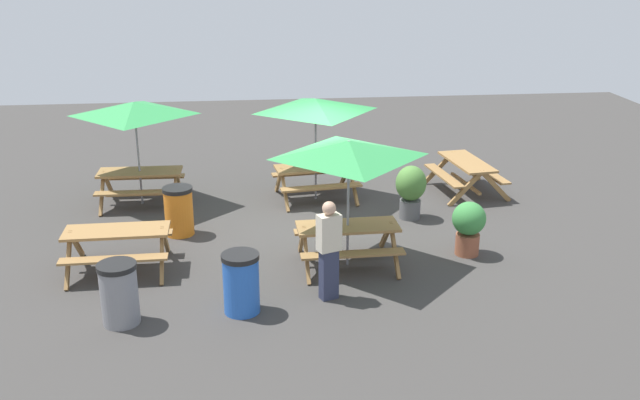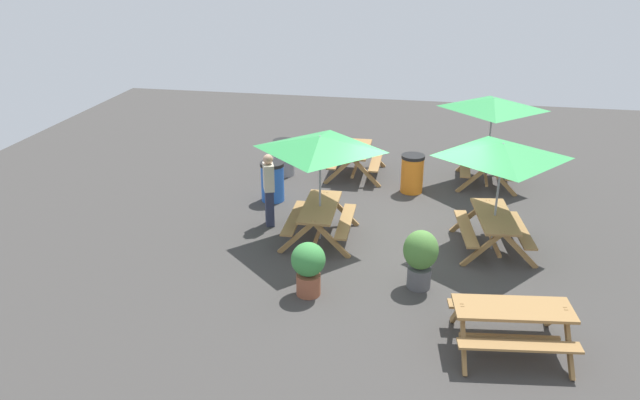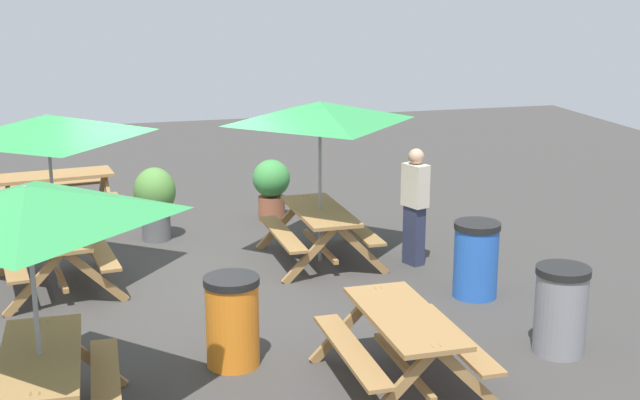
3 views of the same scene
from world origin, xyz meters
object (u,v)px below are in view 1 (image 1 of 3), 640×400
Objects in this scene: potted_plant_1 at (411,188)px; person_standing at (329,248)px; trash_bin_blue at (241,283)px; picnic_table_2 at (349,158)px; picnic_table_1 at (316,112)px; trash_bin_gray at (119,293)px; picnic_table_3 at (117,240)px; trash_bin_orange at (179,211)px; potted_plant_0 at (469,225)px; picnic_table_0 at (135,116)px; picnic_table_4 at (466,169)px.

person_standing is at bearing 58.06° from potted_plant_1.
trash_bin_blue is 1.49m from person_standing.
picnic_table_2 is 1.40× the size of person_standing.
picnic_table_1 is 2.38× the size of trash_bin_gray.
picnic_table_1 is 5.30m from picnic_table_3.
picnic_table_1 is at bearing -37.67° from potted_plant_1.
picnic_table_1 is 2.38× the size of trash_bin_orange.
picnic_table_3 is 1.79× the size of potted_plant_0.
potted_plant_1 is (-1.84, 1.42, -1.34)m from picnic_table_1.
picnic_table_0 is 2.59m from trash_bin_orange.
potted_plant_1 is at bearing -72.07° from potted_plant_0.
trash_bin_blue is (-1.82, -0.16, 0.00)m from trash_bin_gray.
picnic_table_0 is 5.84m from trash_bin_blue.
picnic_table_0 is at bearing -28.50° from potted_plant_0.
trash_bin_orange is at bearing -100.02° from trash_bin_gray.
picnic_table_4 is at bearing 173.44° from picnic_table_1.
picnic_table_1 reaches higher than person_standing.
potted_plant_0 is at bearing -175.95° from picnic_table_2.
trash_bin_gray reaches higher than picnic_table_4.
potted_plant_1 is (-4.74, -0.39, 0.16)m from trash_bin_orange.
picnic_table_2 is 5.12m from picnic_table_4.
picnic_table_1 is 2.38× the size of trash_bin_blue.
person_standing is (3.78, 4.89, 0.32)m from picnic_table_4.
person_standing is at bearing -44.95° from picnic_table_4.
picnic_table_2 reaches higher than potted_plant_1.
trash_bin_blue is (5.19, 5.19, -0.07)m from picnic_table_4.
potted_plant_0 is at bearing -162.21° from trash_bin_gray.
picnic_table_4 is 1.72× the size of potted_plant_1.
trash_bin_blue is (-1.21, 3.33, 0.00)m from trash_bin_orange.
picnic_table_4 is (-3.49, -0.05, -1.43)m from picnic_table_1.
picnic_table_1 is at bearing -88.35° from picnic_table_2.
picnic_table_0 is 3.73m from picnic_table_3.
picnic_table_0 is 1.00× the size of picnic_table_2.
trash_bin_orange is 3.54m from trash_bin_blue.
picnic_table_3 is 2.77m from trash_bin_blue.
picnic_table_1 is 1.28× the size of picnic_table_3.
trash_bin_gray is at bearing -59.89° from picnic_table_4.
trash_bin_gray is at bearing 17.79° from potted_plant_0.
trash_bin_orange is 0.59× the size of person_standing.
picnic_table_1 and picnic_table_2 have the same top height.
trash_bin_blue is at bearing 22.96° from potted_plant_0.
person_standing is (-2.61, 3.03, 0.39)m from trash_bin_orange.
picnic_table_0 is at bearing -8.37° from picnic_table_1.
picnic_table_3 and picnic_table_4 have the same top height.
picnic_table_0 is 5.48m from picnic_table_2.
potted_plant_0 is (-6.34, 3.44, -1.40)m from picnic_table_0.
picnic_table_4 is (-7.33, -3.43, 0.00)m from picnic_table_3.
potted_plant_1 reaches higher than trash_bin_gray.
person_standing is (2.76, 1.46, 0.30)m from potted_plant_0.
trash_bin_blue is 5.13m from potted_plant_1.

